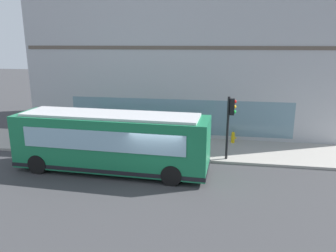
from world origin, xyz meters
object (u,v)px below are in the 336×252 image
pedestrian_walking_along_curb (154,127)px  pedestrian_near_hydrant (168,130)px  fire_hydrant (233,137)px  traffic_light_near_corner (230,116)px  city_bus_nearside (111,142)px

pedestrian_walking_along_curb → pedestrian_near_hydrant: bearing=-125.7°
fire_hydrant → traffic_light_near_corner: bearing=174.2°
city_bus_nearside → traffic_light_near_corner: 6.59m
city_bus_nearside → pedestrian_walking_along_curb: (5.09, -1.17, -0.49)m
city_bus_nearside → pedestrian_near_hydrant: (4.33, -2.22, -0.39)m
fire_hydrant → city_bus_nearside: bearing=130.8°
traffic_light_near_corner → pedestrian_near_hydrant: 4.55m
city_bus_nearside → fire_hydrant: bearing=-49.2°
fire_hydrant → pedestrian_near_hydrant: 4.37m
traffic_light_near_corner → pedestrian_near_hydrant: bearing=62.9°
fire_hydrant → pedestrian_near_hydrant: size_ratio=0.42×
traffic_light_near_corner → pedestrian_walking_along_curb: traffic_light_near_corner is taller
traffic_light_near_corner → pedestrian_walking_along_curb: bearing=60.9°
fire_hydrant → pedestrian_near_hydrant: pedestrian_near_hydrant is taller
city_bus_nearside → fire_hydrant: 8.50m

